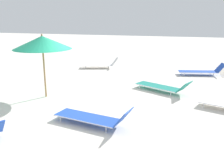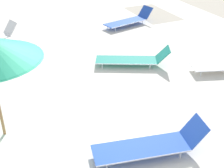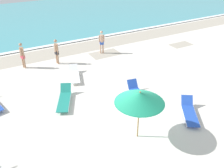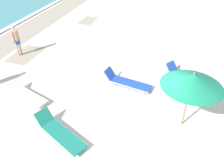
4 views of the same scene
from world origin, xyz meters
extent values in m
cube|color=silver|center=(0.00, 0.00, -0.08)|extent=(60.00, 60.00, 0.16)
cube|color=#AFA492|center=(-6.57, 5.68, 0.00)|extent=(2.81, 1.61, 0.00)
cube|color=white|center=(-0.66, 4.45, 0.17)|extent=(1.08, 1.73, 0.03)
cylinder|color=silver|center=(-0.94, 4.55, 0.17)|extent=(0.54, 1.55, 0.03)
cylinder|color=silver|center=(-0.37, 4.36, 0.17)|extent=(0.54, 1.55, 0.03)
cylinder|color=silver|center=(-1.10, 3.93, 0.08)|extent=(0.03, 0.03, 0.16)
cylinder|color=silver|center=(-0.61, 3.77, 0.08)|extent=(0.03, 0.03, 0.16)
cube|color=blue|center=(1.58, 0.57, 0.17)|extent=(0.95, 1.97, 0.03)
cylinder|color=silver|center=(1.29, 0.63, 0.17)|extent=(0.39, 1.86, 0.03)
cylinder|color=silver|center=(1.87, 0.51, 0.17)|extent=(0.39, 1.86, 0.03)
cube|color=blue|center=(1.79, 1.66, 0.39)|extent=(0.63, 0.46, 0.46)
cylinder|color=silver|center=(1.19, -0.10, 0.08)|extent=(0.03, 0.03, 0.16)
cylinder|color=silver|center=(1.69, -0.20, 0.08)|extent=(0.03, 0.03, 0.16)
cylinder|color=silver|center=(1.47, 1.34, 0.08)|extent=(0.03, 0.03, 0.16)
cylinder|color=silver|center=(1.97, 1.25, 0.08)|extent=(0.03, 0.03, 0.16)
cube|color=blue|center=(-5.49, 3.75, 0.17)|extent=(1.00, 1.94, 0.03)
cylinder|color=silver|center=(-5.79, 3.68, 0.17)|extent=(0.44, 1.82, 0.03)
cylinder|color=silver|center=(-5.20, 3.81, 0.17)|extent=(0.44, 1.82, 0.03)
cube|color=blue|center=(-5.74, 4.82, 0.39)|extent=(0.64, 0.48, 0.45)
cylinder|color=silver|center=(-5.58, 2.99, 0.08)|extent=(0.03, 0.03, 0.16)
cylinder|color=silver|center=(-5.08, 3.10, 0.08)|extent=(0.03, 0.03, 0.16)
cylinder|color=silver|center=(-5.90, 4.40, 0.08)|extent=(0.03, 0.03, 0.16)
cylinder|color=silver|center=(-5.40, 4.51, 0.08)|extent=(0.03, 0.03, 0.16)
cube|color=white|center=(-6.05, -0.76, 0.39)|extent=(0.66, 0.52, 0.45)
cylinder|color=silver|center=(-6.18, -1.18, 0.08)|extent=(0.03, 0.03, 0.16)
cylinder|color=silver|center=(-5.70, -1.02, 0.08)|extent=(0.03, 0.03, 0.16)
cube|color=#1E8475|center=(-2.17, 2.12, 0.17)|extent=(1.35, 1.94, 0.03)
cylinder|color=silver|center=(-2.44, 2.25, 0.17)|extent=(0.84, 1.69, 0.03)
cylinder|color=silver|center=(-1.90, 1.99, 0.17)|extent=(0.84, 1.69, 0.03)
cube|color=#1E8475|center=(-1.69, 3.13, 0.38)|extent=(0.69, 0.61, 0.42)
cylinder|color=silver|center=(-2.72, 1.58, 0.08)|extent=(0.03, 0.03, 0.16)
cylinder|color=silver|center=(-2.26, 1.36, 0.08)|extent=(0.03, 0.03, 0.16)
cylinder|color=silver|center=(-2.09, 2.89, 0.08)|extent=(0.03, 0.03, 0.16)
cylinder|color=silver|center=(-1.63, 2.67, 0.08)|extent=(0.03, 0.03, 0.16)
camera|label=1|loc=(7.59, 3.05, 2.91)|focal=40.00mm
camera|label=2|loc=(5.63, -1.86, 4.27)|focal=50.00mm
camera|label=3|loc=(-5.30, -8.59, 7.38)|focal=40.00mm
camera|label=4|loc=(-6.57, -0.95, 6.02)|focal=35.00mm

